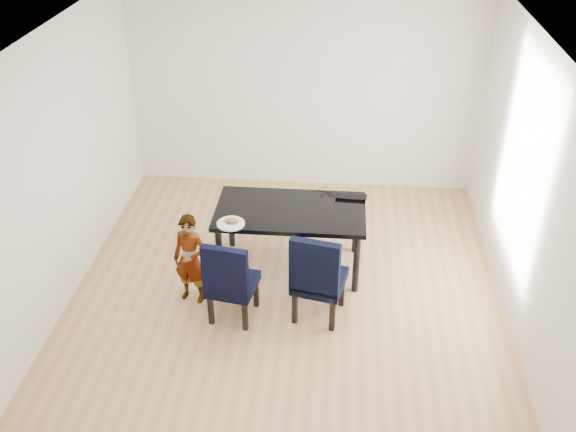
# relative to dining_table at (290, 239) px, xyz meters

# --- Properties ---
(floor) EXTENTS (4.50, 5.00, 0.01)m
(floor) POSITION_rel_dining_table_xyz_m (0.00, -0.50, -0.38)
(floor) COLOR tan
(floor) RESTS_ON ground
(ceiling) EXTENTS (4.50, 5.00, 0.01)m
(ceiling) POSITION_rel_dining_table_xyz_m (0.00, -0.50, 2.33)
(ceiling) COLOR white
(ceiling) RESTS_ON wall_back
(wall_back) EXTENTS (4.50, 0.01, 2.70)m
(wall_back) POSITION_rel_dining_table_xyz_m (0.00, 2.00, 0.98)
(wall_back) COLOR white
(wall_back) RESTS_ON ground
(wall_front) EXTENTS (4.50, 0.01, 2.70)m
(wall_front) POSITION_rel_dining_table_xyz_m (0.00, -3.00, 0.98)
(wall_front) COLOR silver
(wall_front) RESTS_ON ground
(wall_left) EXTENTS (0.01, 5.00, 2.70)m
(wall_left) POSITION_rel_dining_table_xyz_m (-2.25, -0.50, 0.98)
(wall_left) COLOR silver
(wall_left) RESTS_ON ground
(wall_right) EXTENTS (0.01, 5.00, 2.70)m
(wall_right) POSITION_rel_dining_table_xyz_m (2.25, -0.50, 0.98)
(wall_right) COLOR silver
(wall_right) RESTS_ON ground
(dining_table) EXTENTS (1.60, 0.90, 0.75)m
(dining_table) POSITION_rel_dining_table_xyz_m (0.00, 0.00, 0.00)
(dining_table) COLOR black
(dining_table) RESTS_ON floor
(chair_left) EXTENTS (0.52, 0.53, 0.93)m
(chair_left) POSITION_rel_dining_table_xyz_m (-0.50, -0.87, 0.09)
(chair_left) COLOR black
(chair_left) RESTS_ON floor
(chair_right) EXTENTS (0.58, 0.59, 1.00)m
(chair_right) POSITION_rel_dining_table_xyz_m (0.35, -0.78, 0.13)
(chair_right) COLOR black
(chair_right) RESTS_ON floor
(child) EXTENTS (0.41, 0.32, 1.00)m
(child) POSITION_rel_dining_table_xyz_m (-0.96, -0.65, 0.12)
(child) COLOR #FF5215
(child) RESTS_ON floor
(plate) EXTENTS (0.31, 0.31, 0.02)m
(plate) POSITION_rel_dining_table_xyz_m (-0.59, -0.35, 0.38)
(plate) COLOR white
(plate) RESTS_ON dining_table
(sandwich) EXTENTS (0.17, 0.11, 0.06)m
(sandwich) POSITION_rel_dining_table_xyz_m (-0.58, -0.35, 0.42)
(sandwich) COLOR #9C6B37
(sandwich) RESTS_ON plate
(laptop) EXTENTS (0.35, 0.24, 0.03)m
(laptop) POSITION_rel_dining_table_xyz_m (0.65, 0.35, 0.39)
(laptop) COLOR black
(laptop) RESTS_ON dining_table
(cable_tangle) EXTENTS (0.19, 0.19, 0.01)m
(cable_tangle) POSITION_rel_dining_table_xyz_m (0.38, 0.33, 0.38)
(cable_tangle) COLOR black
(cable_tangle) RESTS_ON dining_table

